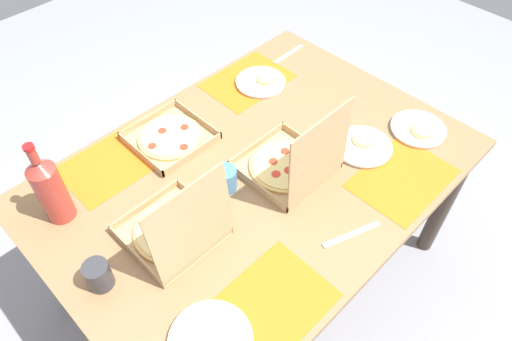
% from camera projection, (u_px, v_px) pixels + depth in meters
% --- Properties ---
extents(ground_plane, '(6.00, 6.00, 0.00)m').
position_uv_depth(ground_plane, '(256.00, 272.00, 2.22)').
color(ground_plane, gray).
extents(dining_table, '(1.51, 1.08, 0.73)m').
position_uv_depth(dining_table, '(256.00, 187.00, 1.75)').
color(dining_table, '#3F3328').
rests_on(dining_table, ground_plane).
extents(placemat_near_left, '(0.36, 0.26, 0.00)m').
position_uv_depth(placemat_near_left, '(248.00, 81.00, 2.02)').
color(placemat_near_left, orange).
rests_on(placemat_near_left, dining_table).
extents(placemat_near_right, '(0.36, 0.26, 0.00)m').
position_uv_depth(placemat_near_right, '(114.00, 163.00, 1.70)').
color(placemat_near_right, orange).
rests_on(placemat_near_right, dining_table).
extents(placemat_far_left, '(0.36, 0.26, 0.00)m').
position_uv_depth(placemat_far_left, '(402.00, 178.00, 1.65)').
color(placemat_far_left, orange).
rests_on(placemat_far_left, dining_table).
extents(placemat_far_right, '(0.36, 0.26, 0.00)m').
position_uv_depth(placemat_far_right, '(269.00, 306.00, 1.33)').
color(placemat_far_right, orange).
rests_on(placemat_far_right, dining_table).
extents(pizza_box_edge_far, '(0.28, 0.28, 0.32)m').
position_uv_depth(pizza_box_edge_far, '(176.00, 229.00, 1.45)').
color(pizza_box_edge_far, tan).
rests_on(pizza_box_edge_far, dining_table).
extents(pizza_box_corner_left, '(0.28, 0.28, 0.04)m').
position_uv_depth(pizza_box_corner_left, '(170.00, 137.00, 1.77)').
color(pizza_box_corner_left, tan).
rests_on(pizza_box_corner_left, dining_table).
extents(pizza_box_corner_right, '(0.29, 0.29, 0.33)m').
position_uv_depth(pizza_box_corner_right, '(292.00, 163.00, 1.63)').
color(pizza_box_corner_right, tan).
rests_on(pizza_box_corner_right, dining_table).
extents(plate_near_right, '(0.22, 0.22, 0.03)m').
position_uv_depth(plate_near_right, '(363.00, 146.00, 1.74)').
color(plate_near_right, white).
rests_on(plate_near_right, dining_table).
extents(plate_near_left, '(0.23, 0.23, 0.02)m').
position_uv_depth(plate_near_left, '(211.00, 341.00, 1.26)').
color(plate_near_left, white).
rests_on(plate_near_left, dining_table).
extents(plate_middle, '(0.21, 0.21, 0.03)m').
position_uv_depth(plate_middle, '(261.00, 82.00, 2.00)').
color(plate_middle, white).
rests_on(plate_middle, dining_table).
extents(plate_far_left, '(0.21, 0.21, 0.03)m').
position_uv_depth(plate_far_left, '(418.00, 129.00, 1.80)').
color(plate_far_left, white).
rests_on(plate_far_left, dining_table).
extents(soda_bottle, '(0.09, 0.09, 0.32)m').
position_uv_depth(soda_bottle, '(50.00, 189.00, 1.45)').
color(soda_bottle, '#B2382D').
rests_on(soda_bottle, dining_table).
extents(cup_spare, '(0.08, 0.08, 0.09)m').
position_uv_depth(cup_spare, '(226.00, 179.00, 1.59)').
color(cup_spare, teal).
rests_on(cup_spare, dining_table).
extents(cup_clear_left, '(0.08, 0.08, 0.09)m').
position_uv_depth(cup_clear_left, '(98.00, 275.00, 1.35)').
color(cup_clear_left, '#333338').
rests_on(cup_clear_left, dining_table).
extents(fork_by_far_right, '(0.19, 0.02, 0.00)m').
position_uv_depth(fork_by_far_right, '(288.00, 54.00, 2.15)').
color(fork_by_far_right, '#B7B7BC').
rests_on(fork_by_far_right, dining_table).
extents(knife_by_near_right, '(0.20, 0.09, 0.00)m').
position_uv_depth(knife_by_near_right, '(352.00, 234.00, 1.49)').
color(knife_by_near_right, '#B7B7BC').
rests_on(knife_by_near_right, dining_table).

